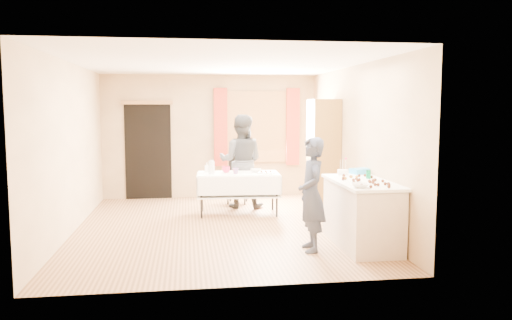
{
  "coord_description": "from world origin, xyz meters",
  "views": [
    {
      "loc": [
        -0.51,
        -7.89,
        1.91
      ],
      "look_at": [
        0.6,
        0.0,
        1.07
      ],
      "focal_mm": 35.0,
      "sensor_mm": 36.0,
      "label": 1
    }
  ],
  "objects": [
    {
      "name": "wall_front",
      "position": [
        0.0,
        -2.76,
        1.3
      ],
      "size": [
        4.5,
        0.02,
        2.6
      ],
      "primitive_type": "cube",
      "color": "tan",
      "rests_on": "floor"
    },
    {
      "name": "small_bowl",
      "position": [
        0.74,
        0.99,
        0.78
      ],
      "size": [
        0.31,
        0.31,
        0.06
      ],
      "primitive_type": "imported",
      "rotation": [
        0.0,
        0.0,
        -0.3
      ],
      "color": "white",
      "rests_on": "party_table"
    },
    {
      "name": "window_frame",
      "position": [
        1.0,
        2.72,
        1.5
      ],
      "size": [
        1.32,
        0.06,
        1.52
      ],
      "primitive_type": "cube",
      "color": "olive",
      "rests_on": "wall_back"
    },
    {
      "name": "curtain_left",
      "position": [
        0.22,
        2.67,
        1.5
      ],
      "size": [
        0.28,
        0.06,
        1.65
      ],
      "primitive_type": "cube",
      "color": "#B53524",
      "rests_on": "wall_back"
    },
    {
      "name": "ceiling",
      "position": [
        0.0,
        0.0,
        2.61
      ],
      "size": [
        4.5,
        5.5,
        0.02
      ],
      "primitive_type": "cube",
      "color": "white",
      "rests_on": "floor"
    },
    {
      "name": "counter",
      "position": [
        1.89,
        -1.37,
        0.45
      ],
      "size": [
        0.73,
        1.54,
        0.91
      ],
      "color": "beige",
      "rests_on": "floor"
    },
    {
      "name": "soda_can",
      "position": [
        2.05,
        -1.18,
        0.97
      ],
      "size": [
        0.07,
        0.07,
        0.12
      ],
      "primitive_type": "cylinder",
      "rotation": [
        0.0,
        0.0,
        -0.07
      ],
      "color": "#057742",
      "rests_on": "counter"
    },
    {
      "name": "bottle",
      "position": [
        -0.14,
        1.11,
        0.84
      ],
      "size": [
        0.08,
        0.08,
        0.17
      ],
      "primitive_type": "imported",
      "rotation": [
        0.0,
        0.0,
        0.01
      ],
      "color": "white",
      "rests_on": "party_table"
    },
    {
      "name": "wall_left",
      "position": [
        -2.26,
        0.0,
        1.3
      ],
      "size": [
        0.02,
        5.5,
        2.6
      ],
      "primitive_type": "cube",
      "color": "tan",
      "rests_on": "floor"
    },
    {
      "name": "mixing_bowl",
      "position": [
        1.66,
        -1.93,
        0.94
      ],
      "size": [
        0.36,
        0.36,
        0.05
      ],
      "primitive_type": "imported",
      "rotation": [
        0.0,
        0.0,
        -0.33
      ],
      "color": "white",
      "rests_on": "counter"
    },
    {
      "name": "pastry_tray",
      "position": [
        0.89,
        0.76,
        0.76
      ],
      "size": [
        0.33,
        0.29,
        0.02
      ],
      "primitive_type": "cube",
      "rotation": [
        0.0,
        0.0,
        -0.38
      ],
      "color": "white",
      "rests_on": "party_table"
    },
    {
      "name": "pitcher",
      "position": [
        -0.07,
        0.82,
        0.86
      ],
      "size": [
        0.13,
        0.13,
        0.22
      ],
      "primitive_type": "cylinder",
      "rotation": [
        0.0,
        0.0,
        0.21
      ],
      "color": "silver",
      "rests_on": "party_table"
    },
    {
      "name": "wall_right",
      "position": [
        2.26,
        0.0,
        1.3
      ],
      "size": [
        0.02,
        5.5,
        2.6
      ],
      "primitive_type": "cube",
      "color": "tan",
      "rests_on": "floor"
    },
    {
      "name": "cake_balls",
      "position": [
        1.87,
        -1.47,
        0.93
      ],
      "size": [
        0.54,
        1.13,
        0.04
      ],
      "color": "#3F2314",
      "rests_on": "counter"
    },
    {
      "name": "doorway",
      "position": [
        -1.3,
        2.73,
        1.0
      ],
      "size": [
        0.95,
        0.04,
        2.0
      ],
      "primitive_type": "cube",
      "color": "black",
      "rests_on": "floor"
    },
    {
      "name": "window_pane",
      "position": [
        1.0,
        2.71,
        1.5
      ],
      "size": [
        1.2,
        0.02,
        1.4
      ],
      "primitive_type": "cube",
      "color": "white",
      "rests_on": "wall_back"
    },
    {
      "name": "curtain_right",
      "position": [
        1.78,
        2.67,
        1.5
      ],
      "size": [
        0.28,
        0.06,
        1.65
      ],
      "primitive_type": "cube",
      "color": "#B53524",
      "rests_on": "wall_back"
    },
    {
      "name": "foam_block",
      "position": [
        1.81,
        -0.75,
        0.95
      ],
      "size": [
        0.17,
        0.13,
        0.08
      ],
      "primitive_type": "cube",
      "rotation": [
        0.0,
        0.0,
        -0.25
      ],
      "color": "white",
      "rests_on": "counter"
    },
    {
      "name": "wall_back",
      "position": [
        0.0,
        2.76,
        1.3
      ],
      "size": [
        4.5,
        0.02,
        2.6
      ],
      "primitive_type": "cube",
      "color": "tan",
      "rests_on": "floor"
    },
    {
      "name": "party_table",
      "position": [
        0.41,
        0.92,
        0.45
      ],
      "size": [
        1.51,
        0.83,
        0.75
      ],
      "rotation": [
        0.0,
        0.0,
        -0.05
      ],
      "color": "black",
      "rests_on": "floor"
    },
    {
      "name": "cabinet",
      "position": [
        1.99,
        0.98,
        1.03
      ],
      "size": [
        0.5,
        0.6,
        2.06
      ],
      "primitive_type": "cube",
      "color": "olive",
      "rests_on": "floor"
    },
    {
      "name": "chair",
      "position": [
        0.5,
        1.99,
        0.28
      ],
      "size": [
        0.47,
        0.47,
        0.95
      ],
      "rotation": [
        0.0,
        0.0,
        -0.23
      ],
      "color": "black",
      "rests_on": "floor"
    },
    {
      "name": "girl",
      "position": [
        1.14,
        -1.51,
        0.76
      ],
      "size": [
        0.56,
        0.37,
        1.52
      ],
      "primitive_type": "imported",
      "rotation": [
        0.0,
        0.0,
        -1.58
      ],
      "color": "#283047",
      "rests_on": "floor"
    },
    {
      "name": "cup_rainbow",
      "position": [
        0.35,
        0.79,
        0.8
      ],
      "size": [
        0.16,
        0.16,
        0.1
      ],
      "primitive_type": "imported",
      "rotation": [
        0.0,
        0.0,
        -0.23
      ],
      "color": "red",
      "rests_on": "party_table"
    },
    {
      "name": "floor",
      "position": [
        0.0,
        0.0,
        -0.01
      ],
      "size": [
        4.5,
        5.5,
        0.02
      ],
      "primitive_type": "cube",
      "color": "#9E7047",
      "rests_on": "ground"
    },
    {
      "name": "door_lintel",
      "position": [
        -1.3,
        2.7,
        2.02
      ],
      "size": [
        1.05,
        0.06,
        0.08
      ],
      "primitive_type": "cube",
      "color": "olive",
      "rests_on": "wall_back"
    },
    {
      "name": "blue_basket",
      "position": [
        2.12,
        -0.65,
        0.95
      ],
      "size": [
        0.35,
        0.29,
        0.08
      ],
      "primitive_type": "cube",
      "rotation": [
        0.0,
        0.0,
        0.36
      ],
      "color": "#2E9EE8",
      "rests_on": "counter"
    },
    {
      "name": "cup_red",
      "position": [
        0.19,
        0.98,
        0.81
      ],
      "size": [
        0.22,
        0.22,
        0.11
      ],
      "primitive_type": "imported",
      "rotation": [
        0.0,
        0.0,
        0.27
      ],
      "color": "#CF254D",
      "rests_on": "party_table"
    },
    {
      "name": "woman",
      "position": [
        0.53,
        1.54,
        0.89
      ],
      "size": [
        1.2,
        1.11,
        1.78
      ],
      "primitive_type": "imported",
      "rotation": [
        0.0,
        0.0,
        2.88
      ],
      "color": "black",
      "rests_on": "floor"
    }
  ]
}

